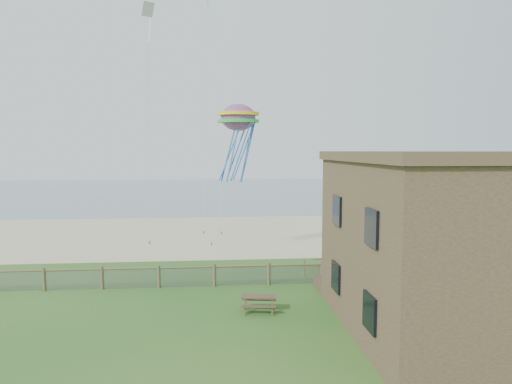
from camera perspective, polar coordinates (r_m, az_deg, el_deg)
ground at (r=19.98m, az=-5.29°, el=-16.66°), size 160.00×160.00×0.00m
sand_beach at (r=41.22m, az=-5.15°, el=-5.19°), size 72.00×20.00×0.02m
ocean at (r=84.87m, az=-5.08°, el=0.17°), size 160.00×68.00×0.02m
chainlink_fence at (r=25.49m, az=-5.23°, el=-10.48°), size 36.20×0.20×1.25m
motel_deck at (r=27.77m, az=23.16°, el=-10.21°), size 15.00×2.00×0.50m
picnic_table at (r=21.70m, az=0.35°, el=-13.89°), size 1.74×1.41×0.67m
octopus_kite at (r=32.60m, az=-2.22°, el=6.55°), size 3.29×2.59×6.10m
kite_white at (r=33.98m, az=-13.34°, el=20.25°), size 1.72×1.89×2.41m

